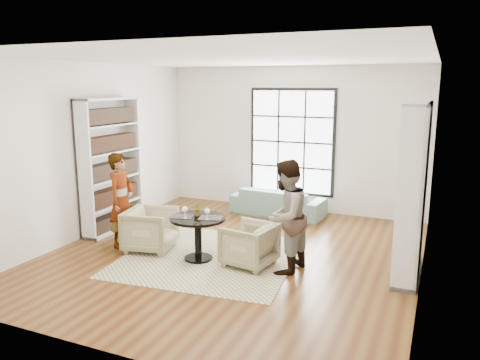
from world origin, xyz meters
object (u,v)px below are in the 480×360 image
at_px(person_left, 121,200).
at_px(flower_centerpiece, 198,210).
at_px(wine_glass_left, 185,210).
at_px(pedestal_table, 198,229).
at_px(armchair_left, 151,230).
at_px(wine_glass_right, 207,212).
at_px(armchair_right, 249,245).
at_px(sofa, 278,202).
at_px(person_right, 285,217).

height_order(person_left, flower_centerpiece, person_left).
distance_m(wine_glass_left, flower_centerpiece, 0.23).
bearing_deg(pedestal_table, flower_centerpiece, 117.68).
distance_m(armchair_left, wine_glass_right, 1.20).
xyz_separation_m(armchair_right, wine_glass_left, (-0.94, -0.24, 0.49)).
height_order(sofa, wine_glass_left, wine_glass_left).
bearing_deg(person_left, wine_glass_left, -104.50).
bearing_deg(sofa, wine_glass_left, 86.10).
bearing_deg(wine_glass_right, wine_glass_left, -169.17).
xyz_separation_m(sofa, wine_glass_right, (-0.10, -2.93, 0.53)).
height_order(person_left, person_right, person_right).
distance_m(armchair_right, person_right, 0.74).
distance_m(sofa, person_left, 3.33).
bearing_deg(armchair_left, sofa, -34.52).
bearing_deg(armchair_right, person_left, -80.28).
relative_size(wine_glass_left, wine_glass_right, 1.06).
relative_size(person_left, person_right, 0.96).
distance_m(pedestal_table, wine_glass_right, 0.37).
distance_m(person_right, wine_glass_right, 1.16).
bearing_deg(wine_glass_right, flower_centerpiece, 149.01).
relative_size(armchair_left, person_right, 0.47).
distance_m(pedestal_table, flower_centerpiece, 0.29).
height_order(armchair_right, person_left, person_left).
bearing_deg(pedestal_table, person_right, 4.36).
height_order(person_right, wine_glass_right, person_right).
distance_m(pedestal_table, person_right, 1.38).
distance_m(person_left, wine_glass_left, 1.33).
relative_size(sofa, flower_centerpiece, 9.88).
xyz_separation_m(sofa, person_left, (-1.75, -2.79, 0.50)).
bearing_deg(sofa, person_right, 115.19).
height_order(armchair_left, wine_glass_right, wine_glass_right).
bearing_deg(person_left, wine_glass_right, -100.45).
bearing_deg(flower_centerpiece, wine_glass_left, -116.94).
height_order(armchair_left, person_right, person_right).
distance_m(armchair_right, wine_glass_left, 1.08).
bearing_deg(wine_glass_right, sofa, 88.10).
relative_size(person_left, wine_glass_left, 8.46).
height_order(pedestal_table, flower_centerpiece, flower_centerpiece).
height_order(person_left, wine_glass_left, person_left).
xyz_separation_m(person_right, wine_glass_left, (-1.49, -0.24, -0.00)).
bearing_deg(wine_glass_left, armchair_right, 14.17).
bearing_deg(armchair_right, wine_glass_right, -64.94).
xyz_separation_m(pedestal_table, sofa, (0.29, 2.86, -0.22)).
distance_m(sofa, person_right, 3.00).
distance_m(pedestal_table, armchair_left, 0.92).
xyz_separation_m(sofa, flower_centerpiece, (-0.33, -2.79, 0.50)).
bearing_deg(flower_centerpiece, sofa, 83.21).
relative_size(pedestal_table, wine_glass_left, 4.60).
distance_m(pedestal_table, armchair_right, 0.82).
xyz_separation_m(pedestal_table, person_right, (1.34, 0.10, 0.32)).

